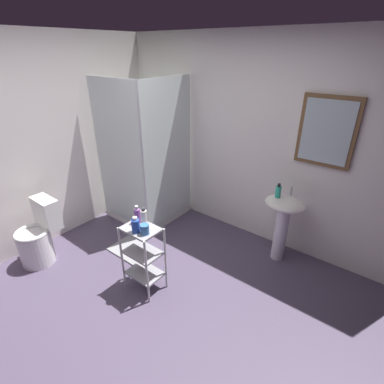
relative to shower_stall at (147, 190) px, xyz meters
The scene contains 14 objects.
ground_plane 1.76m from the shower_stall, 45.99° to the right, with size 4.20×4.20×0.02m, color #4D425A.
wall_back 1.56m from the shower_stall, 27.86° to the left, with size 4.20×0.14×2.50m.
wall_left 1.60m from the shower_stall, 118.86° to the right, with size 0.10×4.20×2.50m, color white.
shower_stall is the anchor object (origin of this frame).
pedestal_sink 1.93m from the shower_stall, ahead, with size 0.46×0.37×0.81m.
sink_faucet 1.99m from the shower_stall, 12.43° to the left, with size 0.03×0.03×0.10m, color silver.
toilet 1.51m from the shower_stall, 101.59° to the right, with size 0.37×0.49×0.76m.
storage_cart 1.43m from the shower_stall, 45.82° to the right, with size 0.38×0.28×0.74m.
hand_soap_bottle 1.88m from the shower_stall, ahead, with size 0.06×0.06×0.16m.
conditioner_bottle_purple 1.37m from the shower_stall, 47.15° to the right, with size 0.06×0.06×0.19m.
lotion_bottle_white 1.41m from the shower_stall, 44.34° to the right, with size 0.06×0.06×0.19m.
shampoo_bottle_blue 1.52m from the shower_stall, 47.30° to the right, with size 0.08×0.08×0.16m.
rinse_cup 1.56m from the shower_stall, 44.07° to the right, with size 0.08×0.08×0.10m, color #3870B2.
bath_mat 0.94m from the shower_stall, 57.72° to the right, with size 0.60×0.40×0.02m, color gray.
Camera 1 is at (1.65, -1.34, 2.30)m, focal length 27.10 mm.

